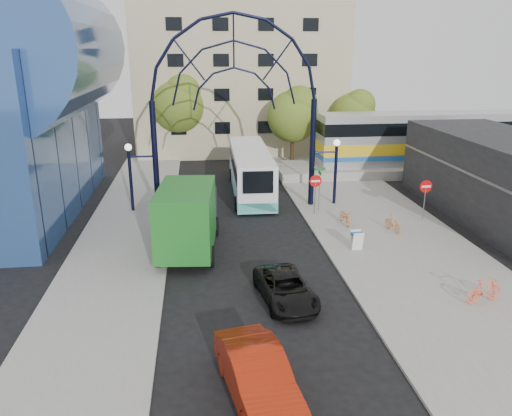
{
  "coord_description": "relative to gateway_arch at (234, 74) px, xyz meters",
  "views": [
    {
      "loc": [
        -2.35,
        -17.08,
        10.03
      ],
      "look_at": [
        0.39,
        6.0,
        2.56
      ],
      "focal_mm": 35.0,
      "sensor_mm": 36.0,
      "label": 1
    }
  ],
  "objects": [
    {
      "name": "ground",
      "position": [
        0.0,
        -14.0,
        -8.56
      ],
      "size": [
        120.0,
        120.0,
        0.0
      ],
      "primitive_type": "plane",
      "color": "black",
      "rests_on": "ground"
    },
    {
      "name": "sidewalk_east",
      "position": [
        8.0,
        -10.0,
        -8.5
      ],
      "size": [
        8.0,
        56.0,
        0.12
      ],
      "primitive_type": "cube",
      "color": "gray",
      "rests_on": "ground"
    },
    {
      "name": "plaza_west",
      "position": [
        -6.5,
        -8.0,
        -8.5
      ],
      "size": [
        5.0,
        50.0,
        0.12
      ],
      "primitive_type": "cube",
      "color": "gray",
      "rests_on": "ground"
    },
    {
      "name": "gateway_arch",
      "position": [
        0.0,
        0.0,
        0.0
      ],
      "size": [
        13.64,
        0.44,
        12.1
      ],
      "color": "black",
      "rests_on": "ground"
    },
    {
      "name": "stop_sign",
      "position": [
        4.8,
        -2.0,
        -6.56
      ],
      "size": [
        0.8,
        0.07,
        2.5
      ],
      "color": "slate",
      "rests_on": "sidewalk_east"
    },
    {
      "name": "do_not_enter_sign",
      "position": [
        11.0,
        -4.0,
        -6.58
      ],
      "size": [
        0.76,
        0.07,
        2.48
      ],
      "color": "slate",
      "rests_on": "sidewalk_east"
    },
    {
      "name": "street_name_sign",
      "position": [
        5.2,
        -1.4,
        -6.43
      ],
      "size": [
        0.7,
        0.7,
        2.8
      ],
      "color": "slate",
      "rests_on": "sidewalk_east"
    },
    {
      "name": "sandwich_board",
      "position": [
        5.6,
        -8.02,
        -7.81
      ],
      "size": [
        0.55,
        0.61,
        0.99
      ],
      "color": "white",
      "rests_on": "sidewalk_east"
    },
    {
      "name": "commercial_block_east",
      "position": [
        16.0,
        -4.0,
        -6.06
      ],
      "size": [
        6.0,
        16.0,
        5.0
      ],
      "primitive_type": "cube",
      "color": "black",
      "rests_on": "ground"
    },
    {
      "name": "apartment_block",
      "position": [
        2.0,
        20.97,
        -1.55
      ],
      "size": [
        20.0,
        12.1,
        14.0
      ],
      "color": "tan",
      "rests_on": "ground"
    },
    {
      "name": "train_platform",
      "position": [
        20.0,
        8.0,
        -8.16
      ],
      "size": [
        32.0,
        5.0,
        0.8
      ],
      "primitive_type": "cube",
      "color": "gray",
      "rests_on": "ground"
    },
    {
      "name": "train_car",
      "position": [
        20.0,
        8.0,
        -5.66
      ],
      "size": [
        25.1,
        3.05,
        4.2
      ],
      "color": "#B7B7BC",
      "rests_on": "train_platform"
    },
    {
      "name": "tree_north_a",
      "position": [
        6.12,
        11.93,
        -3.95
      ],
      "size": [
        4.48,
        4.48,
        7.0
      ],
      "color": "#382314",
      "rests_on": "ground"
    },
    {
      "name": "tree_north_b",
      "position": [
        -3.88,
        15.93,
        -3.29
      ],
      "size": [
        5.12,
        5.12,
        8.0
      ],
      "color": "#382314",
      "rests_on": "ground"
    },
    {
      "name": "tree_north_c",
      "position": [
        12.12,
        13.93,
        -4.28
      ],
      "size": [
        4.16,
        4.16,
        6.5
      ],
      "color": "#382314",
      "rests_on": "ground"
    },
    {
      "name": "city_bus",
      "position": [
        1.37,
        3.72,
        -6.91
      ],
      "size": [
        2.94,
        11.53,
        3.14
      ],
      "rotation": [
        0.0,
        0.0,
        -0.03
      ],
      "color": "white",
      "rests_on": "ground"
    },
    {
      "name": "green_truck",
      "position": [
        -2.93,
        -6.66,
        -6.76
      ],
      "size": [
        3.27,
        7.32,
        3.59
      ],
      "rotation": [
        0.0,
        0.0,
        -0.09
      ],
      "color": "black",
      "rests_on": "ground"
    },
    {
      "name": "black_suv",
      "position": [
        1.04,
        -12.81,
        -7.97
      ],
      "size": [
        2.46,
        4.42,
        1.17
      ],
      "primitive_type": "imported",
      "rotation": [
        0.0,
        0.0,
        0.13
      ],
      "color": "black",
      "rests_on": "ground"
    },
    {
      "name": "red_sedan",
      "position": [
        -0.83,
        -18.68,
        -7.78
      ],
      "size": [
        2.49,
        4.95,
        1.56
      ],
      "primitive_type": "imported",
      "rotation": [
        0.0,
        0.0,
        0.19
      ],
      "color": "maroon",
      "rests_on": "ground"
    },
    {
      "name": "bike_near_a",
      "position": [
        6.14,
        -4.12,
        -7.97
      ],
      "size": [
        0.67,
        1.81,
        0.94
      ],
      "primitive_type": "imported",
      "rotation": [
        0.0,
        0.0,
        0.02
      ],
      "color": "orange",
      "rests_on": "sidewalk_east"
    },
    {
      "name": "bike_near_b",
      "position": [
        8.46,
        -5.64,
        -7.98
      ],
      "size": [
        0.76,
        1.58,
        0.92
      ],
      "primitive_type": "imported",
      "rotation": [
        0.0,
        0.0,
        0.22
      ],
      "color": "orange",
      "rests_on": "sidewalk_east"
    },
    {
      "name": "bike_far_b",
      "position": [
        9.03,
        -14.05,
        -7.91
      ],
      "size": [
        1.8,
        0.87,
        1.04
      ],
      "primitive_type": "imported",
      "rotation": [
        0.0,
        0.0,
        1.8
      ],
      "color": "#FD5632",
      "rests_on": "sidewalk_east"
    }
  ]
}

